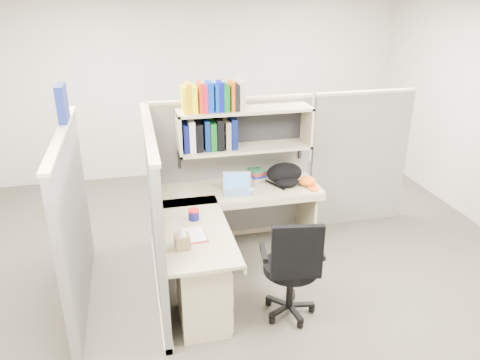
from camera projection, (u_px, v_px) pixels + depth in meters
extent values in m
plane|color=#342F28|center=(251.00, 277.00, 4.72)|extent=(6.00, 6.00, 0.00)
plane|color=#BCB7AA|center=(201.00, 85.00, 6.89)|extent=(6.00, 0.00, 6.00)
cube|color=slate|center=(232.00, 171.00, 5.22)|extent=(1.80, 0.06, 1.60)
cube|color=tan|center=(231.00, 99.00, 4.90)|extent=(1.80, 0.08, 0.03)
cube|color=slate|center=(155.00, 216.00, 4.22)|extent=(0.06, 1.80, 1.60)
cube|color=tan|center=(148.00, 129.00, 3.91)|extent=(0.08, 1.80, 0.03)
cube|color=slate|center=(74.00, 224.00, 4.08)|extent=(0.06, 1.80, 1.60)
cube|color=slate|center=(359.00, 160.00, 5.54)|extent=(1.20, 0.06, 1.60)
cube|color=navy|center=(62.00, 103.00, 4.01)|extent=(0.07, 0.27, 0.32)
cube|color=white|center=(155.00, 168.00, 4.21)|extent=(0.00, 0.21, 0.28)
cube|color=tan|center=(245.00, 110.00, 4.77)|extent=(1.40, 0.34, 0.03)
cube|color=tan|center=(245.00, 148.00, 4.93)|extent=(1.40, 0.34, 0.03)
cube|color=tan|center=(179.00, 134.00, 4.71)|extent=(0.03, 0.34, 0.44)
cube|color=tan|center=(307.00, 125.00, 4.99)|extent=(0.03, 0.34, 0.44)
cube|color=black|center=(241.00, 125.00, 5.00)|extent=(1.38, 0.01, 0.41)
cube|color=yellow|center=(184.00, 99.00, 4.57)|extent=(0.03, 0.20, 0.26)
cube|color=orange|center=(188.00, 98.00, 4.57)|extent=(0.05, 0.20, 0.29)
cube|color=#FFFD05|center=(194.00, 99.00, 4.59)|extent=(0.06, 0.20, 0.26)
cube|color=red|center=(200.00, 97.00, 4.60)|extent=(0.04, 0.20, 0.29)
cube|color=red|center=(204.00, 98.00, 4.61)|extent=(0.05, 0.20, 0.26)
cube|color=#052DAB|center=(209.00, 97.00, 4.62)|extent=(0.06, 0.20, 0.29)
cube|color=#053497|center=(216.00, 98.00, 4.63)|extent=(0.04, 0.20, 0.26)
cube|color=#0508A5|center=(220.00, 96.00, 4.64)|extent=(0.04, 0.20, 0.29)
cube|color=#075F15|center=(225.00, 97.00, 4.65)|extent=(0.06, 0.20, 0.26)
cube|color=#CE4904|center=(231.00, 96.00, 4.66)|extent=(0.04, 0.20, 0.29)
cube|color=black|center=(236.00, 97.00, 4.68)|extent=(0.05, 0.20, 0.26)
cube|color=tan|center=(241.00, 95.00, 4.68)|extent=(0.06, 0.20, 0.29)
cube|color=#070C4A|center=(185.00, 137.00, 4.76)|extent=(0.05, 0.24, 0.29)
cube|color=silver|center=(191.00, 135.00, 4.76)|extent=(0.06, 0.24, 0.32)
cube|color=black|center=(198.00, 136.00, 4.79)|extent=(0.07, 0.24, 0.29)
cube|color=#081A50|center=(206.00, 134.00, 4.80)|extent=(0.05, 0.24, 0.32)
cube|color=#0A4912|center=(212.00, 135.00, 4.82)|extent=(0.06, 0.24, 0.29)
cube|color=black|center=(219.00, 133.00, 4.82)|extent=(0.07, 0.24, 0.32)
cube|color=gray|center=(227.00, 134.00, 4.85)|extent=(0.05, 0.24, 0.29)
cube|color=#071146|center=(233.00, 132.00, 4.85)|extent=(0.06, 0.24, 0.32)
cube|color=tan|center=(238.00, 190.00, 4.96)|extent=(1.74, 0.60, 0.03)
cube|color=tan|center=(195.00, 230.00, 4.15)|extent=(0.60, 1.34, 0.03)
cube|color=tan|center=(245.00, 205.00, 4.70)|extent=(1.74, 0.02, 0.07)
cube|color=tan|center=(228.00, 230.00, 4.22)|extent=(0.02, 1.34, 0.07)
cube|color=tan|center=(202.00, 289.00, 3.98)|extent=(0.40, 0.55, 0.68)
cube|color=tan|center=(226.00, 266.00, 3.95)|extent=(0.02, 0.50, 0.16)
cube|color=tan|center=(227.00, 283.00, 4.02)|extent=(0.02, 0.50, 0.16)
cube|color=tan|center=(227.00, 304.00, 4.10)|extent=(0.02, 0.50, 0.22)
cube|color=#B2B2B7|center=(227.00, 265.00, 3.95)|extent=(0.01, 0.12, 0.01)
cube|color=tan|center=(306.00, 212.00, 5.29)|extent=(0.03, 0.55, 0.70)
cylinder|color=#0F115B|center=(194.00, 215.00, 4.29)|extent=(0.10, 0.10, 0.09)
cylinder|color=red|center=(194.00, 210.00, 4.27)|extent=(0.10, 0.10, 0.02)
ellipsoid|color=#94B1D2|center=(252.00, 189.00, 4.89)|extent=(0.12, 0.09, 0.04)
cylinder|color=white|center=(235.00, 181.00, 5.02)|extent=(0.08, 0.08, 0.09)
cylinder|color=black|center=(291.00, 267.00, 4.01)|extent=(0.48, 0.48, 0.07)
cube|color=black|center=(297.00, 253.00, 3.70)|extent=(0.42, 0.12, 0.48)
cylinder|color=black|center=(290.00, 286.00, 4.09)|extent=(0.06, 0.06, 0.42)
cylinder|color=black|center=(289.00, 309.00, 4.18)|extent=(0.46, 0.46, 0.10)
cube|color=black|center=(264.00, 253.00, 3.94)|extent=(0.08, 0.27, 0.04)
cube|color=black|center=(320.00, 250.00, 3.97)|extent=(0.08, 0.27, 0.04)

